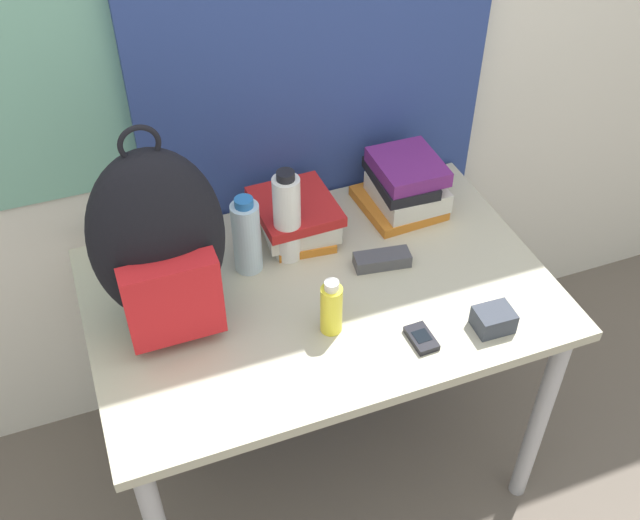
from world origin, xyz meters
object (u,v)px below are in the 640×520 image
at_px(book_stack_left, 297,217).
at_px(cell_phone, 421,338).
at_px(book_stack_center, 404,186).
at_px(sunscreen_bottle, 331,308).
at_px(sunglasses_case, 382,260).
at_px(sports_bottle, 287,217).
at_px(backpack, 159,245).
at_px(water_bottle, 247,236).
at_px(camera_pouch, 493,320).

height_order(book_stack_left, cell_phone, book_stack_left).
relative_size(book_stack_center, cell_phone, 2.65).
relative_size(sunscreen_bottle, cell_phone, 1.73).
bearing_deg(book_stack_left, sunglasses_case, -50.56).
distance_m(sports_bottle, sunglasses_case, 0.28).
relative_size(backpack, sunglasses_case, 3.48).
height_order(sports_bottle, sunglasses_case, sports_bottle).
bearing_deg(sunscreen_bottle, cell_phone, -30.82).
relative_size(water_bottle, sports_bottle, 0.83).
height_order(cell_phone, sunglasses_case, sunglasses_case).
height_order(water_bottle, cell_phone, water_bottle).
xyz_separation_m(book_stack_center, sunglasses_case, (-0.16, -0.21, -0.06)).
bearing_deg(backpack, sunscreen_bottle, -26.82).
bearing_deg(camera_pouch, sunscreen_bottle, 159.96).
bearing_deg(book_stack_center, sports_bottle, -167.74).
height_order(backpack, sunglasses_case, backpack).
bearing_deg(sports_bottle, book_stack_left, 55.85).
xyz_separation_m(water_bottle, sunglasses_case, (0.34, -0.12, -0.09)).
xyz_separation_m(backpack, sports_bottle, (0.35, 0.11, -0.10)).
height_order(book_stack_center, sunglasses_case, book_stack_center).
bearing_deg(water_bottle, book_stack_center, 10.40).
bearing_deg(camera_pouch, backpack, 156.56).
relative_size(backpack, water_bottle, 2.39).
xyz_separation_m(cell_phone, camera_pouch, (0.18, -0.02, 0.02)).
relative_size(book_stack_left, sports_bottle, 0.87).
distance_m(book_stack_center, water_bottle, 0.50).
relative_size(book_stack_center, camera_pouch, 2.55).
distance_m(backpack, sports_bottle, 0.38).
relative_size(book_stack_center, sunscreen_bottle, 1.54).
bearing_deg(camera_pouch, water_bottle, 139.54).
bearing_deg(water_bottle, camera_pouch, -40.46).
height_order(sports_bottle, camera_pouch, sports_bottle).
bearing_deg(cell_phone, sunscreen_bottle, 149.18).
relative_size(book_stack_left, water_bottle, 1.05).
bearing_deg(book_stack_left, book_stack_center, 0.67).
xyz_separation_m(sports_bottle, sunglasses_case, (0.22, -0.13, -0.11)).
xyz_separation_m(book_stack_left, book_stack_center, (0.33, 0.00, 0.02)).
bearing_deg(sunglasses_case, sports_bottle, 150.49).
height_order(book_stack_left, sports_bottle, sports_bottle).
bearing_deg(sunscreen_bottle, sunglasses_case, 38.50).
relative_size(water_bottle, cell_phone, 2.50).
distance_m(backpack, water_bottle, 0.28).
xyz_separation_m(backpack, cell_phone, (0.54, -0.29, -0.23)).
height_order(sports_bottle, sunscreen_bottle, sports_bottle).
distance_m(water_bottle, cell_phone, 0.52).
height_order(book_stack_center, sunscreen_bottle, book_stack_center).
bearing_deg(sunglasses_case, cell_phone, -94.61).
height_order(water_bottle, sunscreen_bottle, water_bottle).
distance_m(sports_bottle, cell_phone, 0.47).
xyz_separation_m(sunscreen_bottle, cell_phone, (0.19, -0.11, -0.06)).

